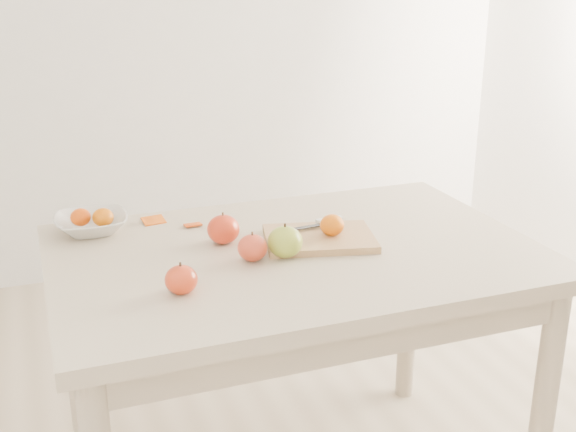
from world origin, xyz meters
name	(u,v)px	position (x,y,z in m)	size (l,w,h in m)	color
table	(295,284)	(0.00, 0.00, 0.65)	(1.20, 0.80, 0.75)	#C1AF91
cutting_board	(319,238)	(0.08, 0.02, 0.76)	(0.27, 0.20, 0.02)	tan
board_tangerine	(332,225)	(0.11, 0.01, 0.80)	(0.06, 0.06, 0.05)	#DE5C07
fruit_bowl	(91,224)	(-0.46, 0.30, 0.77)	(0.19, 0.19, 0.05)	silver
bowl_tangerine_near	(81,217)	(-0.49, 0.31, 0.79)	(0.05, 0.05, 0.05)	#D03C07
bowl_tangerine_far	(103,217)	(-0.43, 0.28, 0.79)	(0.06, 0.06, 0.05)	#D16607
orange_peel_a	(154,222)	(-0.30, 0.31, 0.75)	(0.06, 0.04, 0.00)	#D8580F
orange_peel_b	(193,225)	(-0.20, 0.25, 0.75)	(0.04, 0.04, 0.00)	#D7490F
paring_knife	(326,222)	(0.12, 0.09, 0.78)	(0.17, 0.05, 0.01)	white
apple_green	(285,242)	(-0.04, -0.04, 0.79)	(0.09, 0.09, 0.08)	olive
apple_red_e	(252,248)	(-0.12, -0.04, 0.78)	(0.07, 0.07, 0.07)	#A5181D
apple_red_d	(181,280)	(-0.32, -0.16, 0.78)	(0.07, 0.07, 0.06)	#900807
apple_red_a	(223,229)	(-0.16, 0.10, 0.79)	(0.08, 0.08, 0.07)	#A40413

